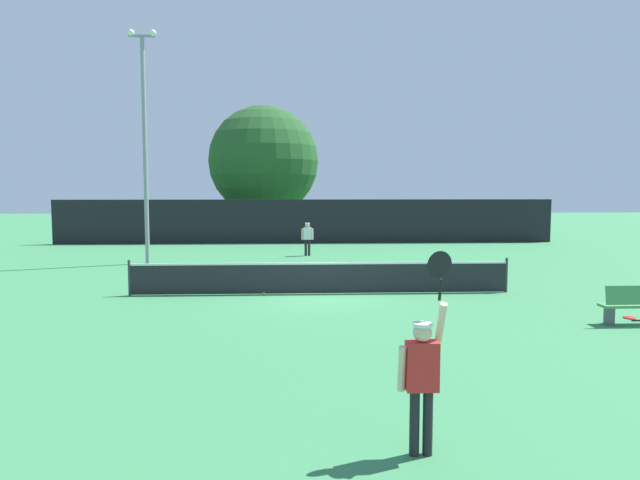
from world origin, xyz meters
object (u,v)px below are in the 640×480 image
Objects in this scene: spare_racket at (630,318)px; courtside_bench at (640,305)px; parked_car_near at (262,224)px; large_tree at (264,161)px; tennis_ball at (264,293)px; player_receiving at (307,236)px; light_pole at (145,134)px; player_serving at (423,368)px.

courtside_bench is (-0.18, -0.66, 0.46)m from spare_racket.
courtside_bench is at bearing -71.54° from parked_car_near.
large_tree is at bearing 110.49° from courtside_bench.
parked_car_near is (-1.21, 23.05, 0.74)m from tennis_ball.
spare_racket is (9.17, -3.77, -0.01)m from tennis_ball.
player_receiving is at bearing -79.56° from parked_car_near.
large_tree is at bearing 111.31° from spare_racket.
spare_racket is at bearing -38.15° from light_pole.
large_tree is at bearing -77.79° from player_receiving.
light_pole is 1.11× the size of large_tree.
tennis_ball is (-2.39, 10.80, -1.03)m from player_serving.
spare_racket is at bearing -70.74° from parked_car_near.
player_serving reaches higher than courtside_bench.
tennis_ball is at bearing -88.90° from parked_car_near.
player_serving is 20.44m from light_pole.
light_pole is at bearing 112.71° from player_serving.
spare_racket is (7.57, -13.99, -0.94)m from player_receiving.
tennis_ball is 22.97m from large_tree.
player_receiving is at bearing 118.42° from spare_racket.
light_pole is (-14.49, 11.38, 5.45)m from spare_racket.
courtside_bench is 29.31m from parked_car_near.
large_tree is 2.06× the size of parked_car_near.
spare_racket is 0.12× the size of parked_car_near.
large_tree is (4.29, 14.77, -0.40)m from light_pole.
parked_car_near is at bearing 93.00° from tennis_ball.
large_tree reaches higher than tennis_ball.
player_serving is 34.04m from parked_car_near.
spare_racket is 0.29× the size of courtside_bench.
parked_car_near is (-0.17, 0.66, -4.29)m from large_tree.
parked_car_near reaches higher than spare_racket.
player_serving is 4.72× the size of spare_racket.
tennis_ball is 0.02× the size of parked_car_near.
light_pole is (-14.31, 12.04, 4.99)m from courtside_bench.
player_receiving is at bearing 116.76° from courtside_bench.
courtside_bench is 0.18× the size of light_pole.
courtside_bench is at bearing -26.24° from tennis_ball.
player_serving is 0.57× the size of parked_car_near.
player_serving is at bearing -133.97° from spare_racket.
tennis_ball is at bearing 102.47° from player_serving.
large_tree reaches higher than player_serving.
light_pole reaches higher than parked_car_near.
tennis_ball is at bearing -87.36° from large_tree.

